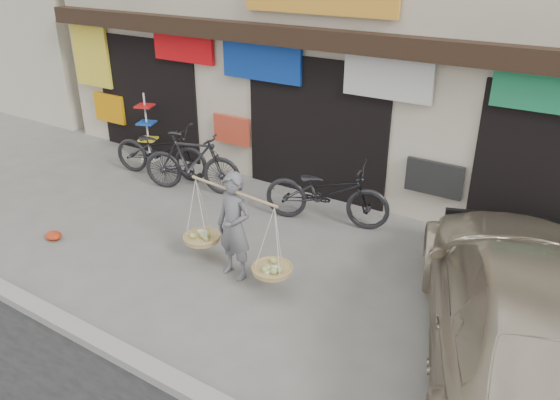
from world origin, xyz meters
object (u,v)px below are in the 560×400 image
Objects in this scene: street_vendor at (234,230)px; suv at (536,317)px; bike_0 at (161,150)px; bike_1 at (192,163)px; display_rack at (148,133)px; bike_2 at (327,192)px.

suv reaches higher than street_vendor.
bike_0 is 1.07× the size of bike_1.
bike_0 is 1.14m from bike_1.
display_rack is (-4.69, 2.85, -0.13)m from street_vendor.
bike_1 is 0.91× the size of bike_2.
suv is at bearing -123.56° from bike_1.
bike_0 is 4.03m from bike_2.
street_vendor is 0.90× the size of bike_0.
display_rack reaches higher than bike_0.
suv is (3.79, -2.18, 0.25)m from bike_2.
bike_2 is at bearing -6.68° from display_rack.
bike_0 is 1.12m from display_rack.
street_vendor reaches higher than bike_2.
bike_2 is at bearing -49.54° from suv.
suv reaches higher than bike_0.
bike_1 is at bearing -22.00° from display_rack.
bike_2 is at bearing -102.27° from bike_0.
bike_2 reaches higher than bike_0.
street_vendor is 2.30m from bike_2.
bike_0 is at bearing 154.93° from street_vendor.
bike_0 is 8.12m from suv.
suv is (7.82, -2.19, 0.26)m from bike_0.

